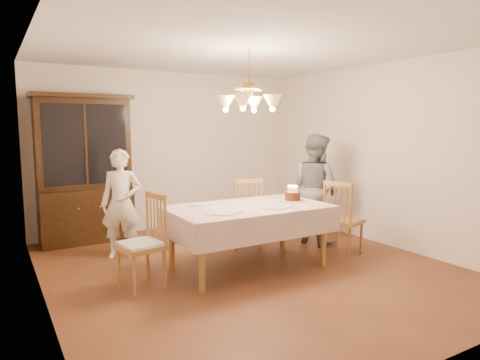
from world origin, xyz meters
TOP-DOWN VIEW (x-y plane):
  - ground at (0.00, 0.00)m, footprint 5.00×5.00m
  - room_shell at (0.00, 0.00)m, footprint 5.00×5.00m
  - dining_table at (0.00, 0.00)m, footprint 1.90×1.10m
  - china_hutch at (-1.44, 2.25)m, footprint 1.38×0.54m
  - chair_far_side at (0.41, 0.77)m, footprint 0.51×0.50m
  - chair_left_end at (-1.32, 0.00)m, footprint 0.49×0.50m
  - chair_right_end at (1.37, -0.18)m, footprint 0.54×0.55m
  - elderly_woman at (-1.20, 1.19)m, footprint 0.62×0.54m
  - adult_in_grey at (1.46, 0.49)m, footprint 0.69×0.84m
  - birthday_cake at (0.65, -0.00)m, footprint 0.30×0.30m
  - place_setting_near_left at (-0.47, -0.26)m, footprint 0.40×0.25m
  - place_setting_near_right at (0.21, -0.30)m, footprint 0.38×0.23m
  - place_setting_far_left at (-0.45, 0.34)m, footprint 0.40×0.25m
  - chandelier at (-0.00, -0.00)m, footprint 0.62×0.62m

SIDE VIEW (x-z plane):
  - ground at x=0.00m, z-range 0.00..0.00m
  - chair_far_side at x=0.41m, z-range -0.06..0.94m
  - chair_right_end at x=1.37m, z-range -0.06..0.94m
  - chair_left_end at x=-1.32m, z-range -0.05..0.95m
  - dining_table at x=0.00m, z-range 0.30..1.06m
  - elderly_woman at x=-1.20m, z-range 0.00..1.42m
  - place_setting_near_right at x=0.21m, z-range 0.76..0.77m
  - place_setting_far_left at x=-0.45m, z-range 0.76..0.77m
  - place_setting_near_left at x=-0.47m, z-range 0.76..0.77m
  - adult_in_grey at x=1.46m, z-range 0.00..1.60m
  - birthday_cake at x=0.65m, z-range 0.71..0.91m
  - china_hutch at x=-1.44m, z-range -0.04..2.12m
  - room_shell at x=0.00m, z-range -0.92..4.08m
  - chandelier at x=0.00m, z-range 1.61..2.34m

